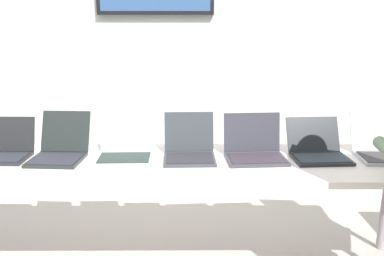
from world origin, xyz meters
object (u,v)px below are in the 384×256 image
object	(u,v)px
laptop_station_0	(0,149)
laptop_station_2	(126,148)
workbench	(156,168)
laptop_station_5	(318,149)
laptop_station_3	(189,148)
laptop_station_1	(60,149)
laptop_station_4	(254,148)
laptop_station_6	(381,147)

from	to	relation	value
laptop_station_0	laptop_station_2	world-z (taller)	laptop_station_2
workbench	laptop_station_0	bearing A→B (deg)	175.47
workbench	laptop_station_5	distance (m)	1.01
laptop_station_3	laptop_station_5	xyz separation A→B (m)	(0.80, 0.00, -0.01)
laptop_station_2	laptop_station_3	bearing A→B (deg)	-2.74
laptop_station_0	laptop_station_2	xyz separation A→B (m)	(0.79, 0.01, 0.00)
laptop_station_1	laptop_station_5	distance (m)	1.61
laptop_station_0	laptop_station_3	xyz separation A→B (m)	(1.19, -0.01, 0.01)
laptop_station_4	laptop_station_6	distance (m)	0.81
laptop_station_5	laptop_station_6	bearing A→B (deg)	2.78
laptop_station_1	laptop_station_2	world-z (taller)	laptop_station_1
laptop_station_1	laptop_station_5	bearing A→B (deg)	0.07
laptop_station_3	workbench	bearing A→B (deg)	-162.57
laptop_station_5	laptop_station_6	distance (m)	0.41
workbench	laptop_station_5	xyz separation A→B (m)	(1.01, 0.06, 0.10)
laptop_station_2	laptop_station_4	bearing A→B (deg)	-1.92
laptop_station_2	workbench	bearing A→B (deg)	-23.08
laptop_station_6	laptop_station_4	bearing A→B (deg)	-178.02
laptop_station_0	laptop_station_2	size ratio (longest dim) A/B	1.01
laptop_station_3	laptop_station_6	bearing A→B (deg)	0.94
laptop_station_0	laptop_station_6	bearing A→B (deg)	0.15
workbench	laptop_station_2	bearing A→B (deg)	156.92
laptop_station_2	laptop_station_5	distance (m)	1.20
laptop_station_3	laptop_station_5	world-z (taller)	laptop_station_3
laptop_station_3	laptop_station_6	size ratio (longest dim) A/B	0.82
laptop_station_1	laptop_station_4	world-z (taller)	laptop_station_1
laptop_station_2	laptop_station_4	xyz separation A→B (m)	(0.81, -0.03, 0.01)
laptop_station_1	laptop_station_4	bearing A→B (deg)	-0.28
laptop_station_2	laptop_station_3	xyz separation A→B (m)	(0.40, -0.02, 0.01)
laptop_station_1	laptop_station_5	xyz separation A→B (m)	(1.61, 0.00, -0.01)
workbench	laptop_station_1	xyz separation A→B (m)	(-0.60, 0.06, 0.11)
laptop_station_5	laptop_station_0	bearing A→B (deg)	179.62
laptop_station_2	laptop_station_6	bearing A→B (deg)	0.03
workbench	laptop_station_6	world-z (taller)	laptop_station_6
workbench	laptop_station_0	world-z (taller)	laptop_station_0
laptop_station_3	laptop_station_6	distance (m)	1.21
laptop_station_4	laptop_station_6	size ratio (longest dim) A/B	0.95
laptop_station_0	laptop_station_5	size ratio (longest dim) A/B	1.06
laptop_station_3	laptop_station_6	xyz separation A→B (m)	(1.21, 0.02, -0.00)
laptop_station_0	laptop_station_6	world-z (taller)	laptop_station_6
laptop_station_0	laptop_station_1	bearing A→B (deg)	-2.32
laptop_station_3	laptop_station_4	xyz separation A→B (m)	(0.41, -0.01, 0.00)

